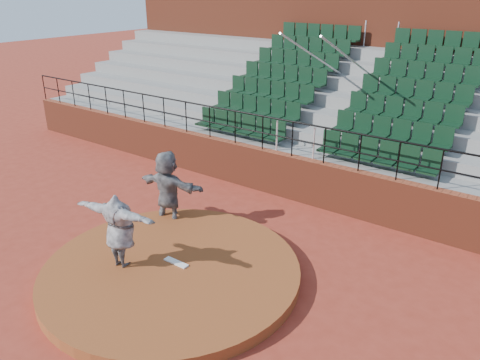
{
  "coord_description": "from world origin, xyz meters",
  "views": [
    {
      "loc": [
        6.18,
        -6.01,
        5.82
      ],
      "look_at": [
        0.0,
        2.5,
        1.4
      ],
      "focal_mm": 35.0,
      "sensor_mm": 36.0,
      "label": 1
    }
  ],
  "objects": [
    {
      "name": "pitching_rubber",
      "position": [
        0.0,
        0.15,
        0.27
      ],
      "size": [
        0.6,
        0.15,
        0.03
      ],
      "primitive_type": "cube",
      "color": "white",
      "rests_on": "pitchers_mound"
    },
    {
      "name": "ground",
      "position": [
        0.0,
        0.0,
        0.0
      ],
      "size": [
        90.0,
        90.0,
        0.0
      ],
      "primitive_type": "plane",
      "color": "maroon",
      "rests_on": "ground"
    },
    {
      "name": "wall_railing",
      "position": [
        0.0,
        5.0,
        2.03
      ],
      "size": [
        24.04,
        0.05,
        1.03
      ],
      "color": "black",
      "rests_on": "boundary_wall"
    },
    {
      "name": "press_box_facade",
      "position": [
        0.0,
        12.6,
        3.55
      ],
      "size": [
        24.0,
        3.0,
        7.1
      ],
      "primitive_type": "cube",
      "color": "maroon",
      "rests_on": "ground"
    },
    {
      "name": "pitcher",
      "position": [
        -0.89,
        -0.55,
        1.08
      ],
      "size": [
        2.09,
        0.82,
        1.65
      ],
      "primitive_type": "imported",
      "rotation": [
        0.0,
        0.0,
        3.28
      ],
      "color": "black",
      "rests_on": "pitchers_mound"
    },
    {
      "name": "boundary_wall",
      "position": [
        0.0,
        5.0,
        0.65
      ],
      "size": [
        24.0,
        0.3,
        1.3
      ],
      "primitive_type": "cube",
      "color": "maroon",
      "rests_on": "ground"
    },
    {
      "name": "fielder",
      "position": [
        -1.69,
        1.71,
        1.01
      ],
      "size": [
        1.94,
        0.85,
        2.02
      ],
      "primitive_type": "imported",
      "rotation": [
        0.0,
        0.0,
        3.28
      ],
      "color": "black",
      "rests_on": "ground"
    },
    {
      "name": "seating_deck",
      "position": [
        0.0,
        8.65,
        1.44
      ],
      "size": [
        24.0,
        5.97,
        4.63
      ],
      "color": "gray",
      "rests_on": "ground"
    },
    {
      "name": "pitchers_mound",
      "position": [
        0.0,
        0.0,
        0.12
      ],
      "size": [
        5.5,
        5.5,
        0.25
      ],
      "primitive_type": "cylinder",
      "color": "brown",
      "rests_on": "ground"
    }
  ]
}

